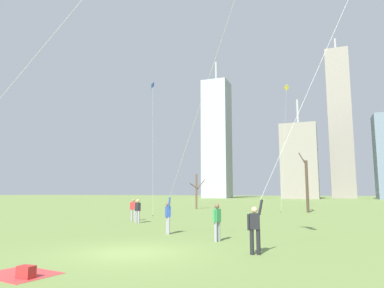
% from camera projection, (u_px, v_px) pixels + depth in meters
% --- Properties ---
extents(ground_plane, '(400.00, 400.00, 0.00)m').
position_uv_depth(ground_plane, '(131.00, 253.00, 12.41)').
color(ground_plane, olive).
extents(kite_flyer_midfield_center_purple, '(9.35, 2.87, 21.03)m').
position_uv_depth(kite_flyer_midfield_center_purple, '(295.00, 131.00, 12.45)').
color(kite_flyer_midfield_center_purple, black).
rests_on(kite_flyer_midfield_center_purple, ground).
extents(kite_flyer_midfield_left_pink, '(6.56, 6.71, 11.71)m').
position_uv_depth(kite_flyer_midfield_left_pink, '(184.00, 165.00, 16.49)').
color(kite_flyer_midfield_left_pink, gray).
rests_on(kite_flyer_midfield_left_pink, ground).
extents(bystander_strolling_midfield, '(0.43, 0.36, 1.62)m').
position_uv_depth(bystander_strolling_midfield, '(133.00, 209.00, 26.14)').
color(bystander_strolling_midfield, gray).
rests_on(bystander_strolling_midfield, ground).
extents(bystander_far_off_by_trees, '(0.30, 0.49, 1.62)m').
position_uv_depth(bystander_far_off_by_trees, '(217.00, 220.00, 15.32)').
color(bystander_far_off_by_trees, gray).
rests_on(bystander_far_off_by_trees, ground).
extents(bystander_watching_nearby, '(0.50, 0.28, 1.62)m').
position_uv_depth(bystander_watching_nearby, '(138.00, 210.00, 24.38)').
color(bystander_watching_nearby, gray).
rests_on(bystander_watching_nearby, ground).
extents(distant_kite_drifting_left_yellow, '(1.09, 3.04, 14.54)m').
position_uv_depth(distant_kite_drifting_left_yellow, '(286.00, 103.00, 40.43)').
color(distant_kite_drifting_left_yellow, yellow).
rests_on(distant_kite_drifting_left_yellow, ground).
extents(distant_kite_high_overhead_blue, '(3.86, 7.08, 14.73)m').
position_uv_depth(distant_kite_high_overhead_blue, '(153.00, 97.00, 39.45)').
color(distant_kite_high_overhead_blue, blue).
rests_on(distant_kite_high_overhead_blue, ground).
extents(picnic_spot, '(2.01, 1.68, 0.31)m').
position_uv_depth(picnic_spot, '(23.00, 273.00, 8.90)').
color(picnic_spot, '#CC3838').
rests_on(picnic_spot, ground).
extents(bare_tree_left_of_center, '(1.01, 1.69, 6.45)m').
position_uv_depth(bare_tree_left_of_center, '(307.00, 183.00, 37.13)').
color(bare_tree_left_of_center, '#423326').
rests_on(bare_tree_left_of_center, ground).
extents(bare_tree_right_of_center, '(1.13, 2.84, 4.37)m').
position_uv_depth(bare_tree_right_of_center, '(197.00, 190.00, 44.72)').
color(bare_tree_right_of_center, brown).
rests_on(bare_tree_right_of_center, ground).
extents(skyline_short_annex, '(9.06, 8.90, 49.90)m').
position_uv_depth(skyline_short_annex, '(217.00, 139.00, 126.76)').
color(skyline_short_annex, '#9EA3AD').
rests_on(skyline_short_annex, ground).
extents(skyline_slender_spire, '(11.22, 11.32, 32.42)m').
position_uv_depth(skyline_slender_spire, '(300.00, 161.00, 113.86)').
color(skyline_slender_spire, gray).
rests_on(skyline_slender_spire, ground).
extents(skyline_squat_block, '(7.55, 9.54, 56.23)m').
position_uv_depth(skyline_squat_block, '(340.00, 123.00, 121.21)').
color(skyline_squat_block, gray).
rests_on(skyline_squat_block, ground).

